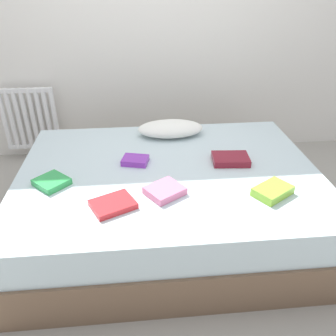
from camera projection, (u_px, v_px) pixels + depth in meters
The scene contains 11 objects.
ground_plane at pixel (169, 228), 2.52m from camera, with size 8.00×8.00×0.00m, color #9E998E.
back_wall at pixel (154, 2), 2.98m from camera, with size 6.00×0.10×2.80m, color silver.
bed at pixel (169, 200), 2.40m from camera, with size 2.00×1.50×0.50m.
radiator at pixel (30, 119), 3.24m from camera, with size 0.51×0.04×0.59m.
pillow at pixel (170, 129), 2.70m from camera, with size 0.51×0.28×0.11m, color white.
textbook_lime at pixel (273, 191), 2.00m from camera, with size 0.22×0.15×0.05m, color #8CC638.
textbook_red at pixel (113, 204), 1.90m from camera, with size 0.23×0.18×0.03m, color red.
textbook_maroon at pixel (231, 159), 2.34m from camera, with size 0.24×0.17×0.05m, color maroon.
textbook_purple at pixel (135, 160), 2.33m from camera, with size 0.17×0.13×0.04m, color purple.
textbook_green at pixel (52, 182), 2.10m from camera, with size 0.18×0.17×0.04m, color green.
textbook_pink at pixel (165, 191), 2.01m from camera, with size 0.20×0.18×0.04m, color pink.
Camera 1 is at (-0.19, -1.95, 1.64)m, focal length 36.82 mm.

